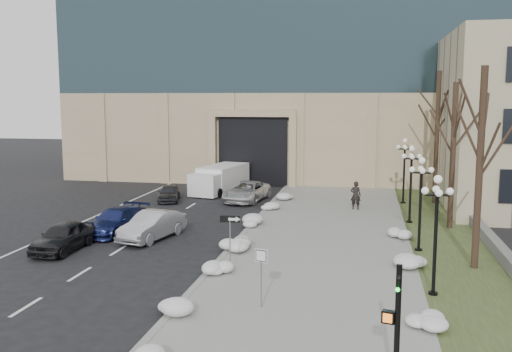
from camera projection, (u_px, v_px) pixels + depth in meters
The scene contains 31 objects.
ground at pixel (177, 345), 17.75m from camera, with size 160.00×160.00×0.00m, color black.
sidewalk at pixel (324, 239), 30.69m from camera, with size 9.00×40.00×0.12m, color gray.
curb at pixel (242, 235), 31.54m from camera, with size 0.30×40.00×0.14m, color gray.
grass_strip at pixel (450, 245), 29.46m from camera, with size 4.00×40.00×0.10m, color #324321.
stone_wall at pixel (483, 233), 30.98m from camera, with size 0.50×30.00×0.70m, color slate.
car_a at pixel (63, 237), 28.52m from camera, with size 1.72×4.27×1.45m, color black.
car_b at pixel (152, 226), 30.85m from camera, with size 1.60×4.59×1.51m, color #ACAEB4.
car_c at pixel (116, 221), 32.27m from camera, with size 1.99×4.89×1.42m, color navy.
car_d at pixel (247, 192), 42.16m from camera, with size 2.41×5.22×1.45m, color silver.
car_e at pixel (169, 193), 42.22m from camera, with size 1.46×3.62×1.23m, color #2E2F33.
pedestrian at pixel (356, 195), 38.44m from camera, with size 0.70×0.46×1.92m, color black.
box_truck at pixel (220, 180), 46.12m from camera, with size 3.58×7.02×2.13m.
one_way_sign at pixel (233, 226), 25.02m from camera, with size 0.93×0.26×2.49m.
keep_sign at pixel (261, 265), 20.41m from camera, with size 0.48×0.17×2.28m.
traffic_signal at pixel (396, 336), 14.05m from camera, with size 0.62×0.83×3.64m.
snow_clump_b at pixel (175, 307), 20.13m from camera, with size 1.10×1.60×0.36m, color white.
snow_clump_c at pixel (214, 270), 24.39m from camera, with size 1.10×1.60×0.36m, color white.
snow_clump_d at pixel (237, 246), 28.44m from camera, with size 1.10×1.60×0.36m, color white.
snow_clump_e at pixel (256, 223), 33.54m from camera, with size 1.10×1.60×0.36m, color white.
snow_clump_f at pixel (269, 208), 38.12m from camera, with size 1.10×1.60×0.36m, color white.
snow_clump_g at pixel (282, 197), 42.43m from camera, with size 1.10×1.60×0.36m, color white.
snow_clump_h at pixel (426, 321), 18.84m from camera, with size 1.10×1.60×0.36m, color white.
snow_clump_i at pixel (409, 262), 25.58m from camera, with size 1.10×1.60×0.36m, color white.
snow_clump_j at pixel (396, 233), 30.99m from camera, with size 1.10×1.60×0.36m, color white.
lamppost_a at pixel (436, 219), 21.59m from camera, with size 1.18×1.18×4.76m.
lamppost_b at pixel (421, 191), 27.91m from camera, with size 1.18×1.18×4.76m.
lamppost_c at pixel (411, 174), 34.23m from camera, with size 1.18×1.18×4.76m.
lamppost_d at pixel (404, 162), 40.55m from camera, with size 1.18×1.18×4.76m.
tree_near at pixel (481, 140), 24.68m from camera, with size 3.20×3.20×9.00m.
tree_mid at pixel (454, 135), 32.50m from camera, with size 3.20×3.20×8.50m.
tree_far at pixel (438, 119), 40.19m from camera, with size 3.20×3.20×9.50m.
Camera 1 is at (5.64, -16.08, 7.65)m, focal length 40.00 mm.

